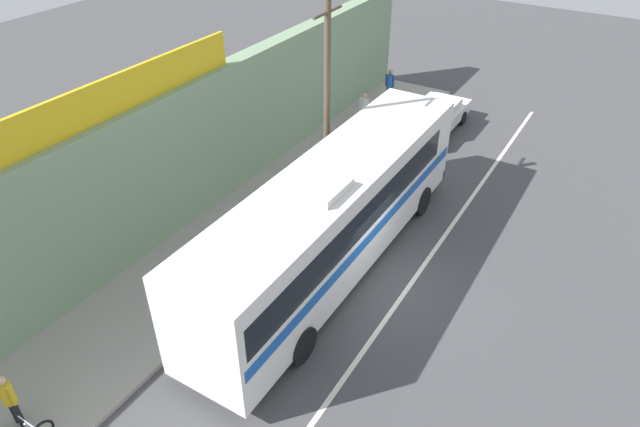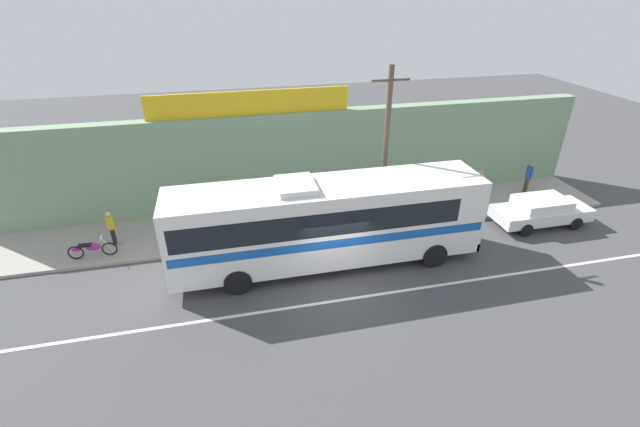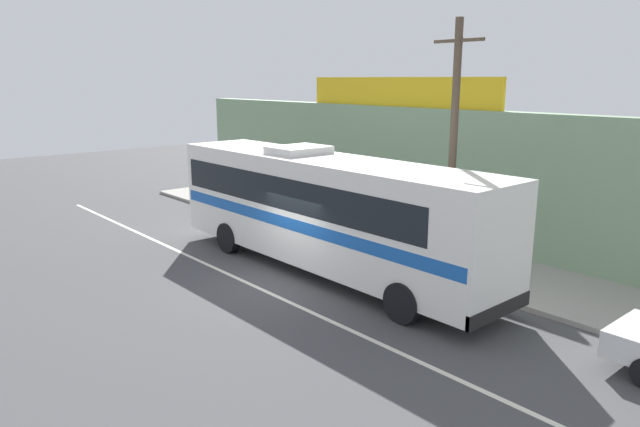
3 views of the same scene
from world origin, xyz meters
TOP-DOWN VIEW (x-y plane):
  - ground_plane at (0.00, 0.00)m, footprint 70.00×70.00m
  - sidewalk_slab at (0.00, 5.20)m, footprint 30.00×3.60m
  - storefront_facade at (0.00, 7.35)m, footprint 30.00×0.70m
  - storefront_billboard at (-2.34, 7.35)m, footprint 9.27×0.12m
  - road_center_stripe at (0.00, -0.80)m, footprint 30.00×0.14m
  - intercity_bus at (-0.11, 1.63)m, footprint 12.30×2.62m
  - parked_car at (10.59, 2.49)m, footprint 4.52×1.83m
  - utility_pole at (3.03, 3.72)m, footprint 1.60×0.22m
  - motorcycle_red at (-3.90, 3.95)m, footprint 1.89×0.56m
  - pedestrian_near_shop at (-8.78, 4.91)m, footprint 0.30×0.48m
  - pedestrian_far_right at (8.93, 5.28)m, footprint 0.30×0.48m
  - pedestrian_far_left at (11.96, 5.47)m, footprint 0.30×0.48m

SIDE VIEW (x-z plane):
  - ground_plane at x=0.00m, z-range 0.00..0.00m
  - road_center_stripe at x=0.00m, z-range 0.00..0.01m
  - sidewalk_slab at x=0.00m, z-range 0.00..0.14m
  - motorcycle_red at x=-3.90m, z-range 0.09..1.04m
  - parked_car at x=10.59m, z-range 0.05..1.42m
  - pedestrian_near_shop at x=-8.78m, z-range 0.26..1.84m
  - pedestrian_far_right at x=8.93m, z-range 0.28..1.96m
  - pedestrian_far_left at x=11.96m, z-range 0.29..2.04m
  - intercity_bus at x=-0.11m, z-range 0.17..3.96m
  - storefront_facade at x=0.00m, z-range 0.00..4.80m
  - utility_pole at x=3.03m, z-range 0.27..7.57m
  - storefront_billboard at x=-2.34m, z-range 4.80..5.90m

